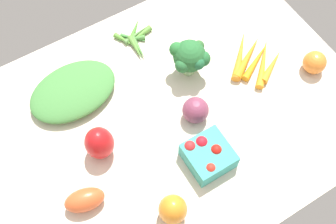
% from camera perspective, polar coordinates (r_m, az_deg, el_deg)
% --- Properties ---
extents(tablecloth, '(1.04, 0.76, 0.02)m').
position_cam_1_polar(tablecloth, '(1.13, -0.00, -0.71)').
color(tablecloth, beige).
rests_on(tablecloth, ground).
extents(bell_pepper_red, '(0.10, 0.10, 0.10)m').
position_cam_1_polar(bell_pepper_red, '(1.05, -9.34, -4.03)').
color(bell_pepper_red, red).
rests_on(bell_pepper_red, tablecloth).
extents(berry_basket, '(0.11, 0.11, 0.06)m').
position_cam_1_polar(berry_basket, '(1.05, 5.40, -5.81)').
color(berry_basket, teal).
rests_on(berry_basket, tablecloth).
extents(red_onion_center, '(0.07, 0.07, 0.07)m').
position_cam_1_polar(red_onion_center, '(1.09, 3.74, 0.25)').
color(red_onion_center, '#7A364F').
rests_on(red_onion_center, tablecloth).
extents(carrot_bunch, '(0.18, 0.20, 0.03)m').
position_cam_1_polar(carrot_bunch, '(1.23, 11.52, 7.01)').
color(carrot_bunch, orange).
rests_on(carrot_bunch, tablecloth).
extents(broccoli_head, '(0.10, 0.10, 0.12)m').
position_cam_1_polar(broccoli_head, '(1.14, 2.97, 7.45)').
color(broccoli_head, '#92C485').
rests_on(broccoli_head, tablecloth).
extents(roma_tomato, '(0.11, 0.08, 0.05)m').
position_cam_1_polar(roma_tomato, '(1.03, -11.21, -11.59)').
color(roma_tomato, '#D25329').
rests_on(roma_tomato, tablecloth).
extents(leafy_greens_clump, '(0.25, 0.19, 0.05)m').
position_cam_1_polar(leafy_greens_clump, '(1.16, -12.74, 2.79)').
color(leafy_greens_clump, '#407F3B').
rests_on(leafy_greens_clump, tablecloth).
extents(okra_pile, '(0.11, 0.15, 0.02)m').
position_cam_1_polar(okra_pile, '(1.25, -4.51, 9.67)').
color(okra_pile, '#4C833B').
rests_on(okra_pile, tablecloth).
extents(heirloom_tomato_orange, '(0.06, 0.06, 0.06)m').
position_cam_1_polar(heirloom_tomato_orange, '(1.24, 19.20, 6.35)').
color(heirloom_tomato_orange, orange).
rests_on(heirloom_tomato_orange, tablecloth).
extents(bell_pepper_orange, '(0.08, 0.08, 0.08)m').
position_cam_1_polar(bell_pepper_orange, '(0.99, 0.66, -13.03)').
color(bell_pepper_orange, orange).
rests_on(bell_pepper_orange, tablecloth).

